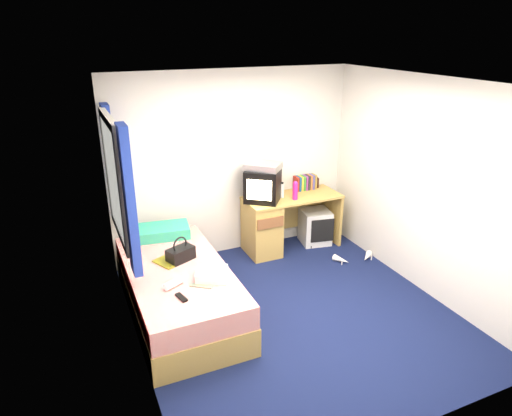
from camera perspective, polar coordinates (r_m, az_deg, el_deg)
name	(u,v)px	position (r m, az deg, el deg)	size (l,w,h in m)	color
ground	(293,313)	(5.03, 4.66, -12.96)	(3.40, 3.40, 0.00)	#0C1438
room_shell	(298,185)	(4.37, 5.23, 2.91)	(3.40, 3.40, 3.40)	white
bed	(179,291)	(4.94, -9.59, -10.16)	(1.01, 2.00, 0.54)	tan
pillow	(164,231)	(5.51, -11.41, -2.86)	(0.58, 0.37, 0.13)	#1C8AB8
desk	(273,223)	(6.13, 2.14, -1.86)	(1.30, 0.55, 0.75)	tan
storage_cube	(315,226)	(6.47, 7.39, -2.30)	(0.38, 0.38, 0.48)	silver
crt_tv	(263,185)	(5.87, 0.85, 2.87)	(0.57, 0.57, 0.42)	black
vcr	(263,166)	(5.80, 0.87, 5.24)	(0.44, 0.31, 0.08)	#B3B3B5
book_row	(305,183)	(6.36, 6.15, 3.19)	(0.31, 0.13, 0.20)	maroon
picture_frame	(317,182)	(6.49, 7.63, 3.24)	(0.02, 0.12, 0.14)	black
pink_water_bottle	(295,191)	(5.97, 4.92, 2.10)	(0.07, 0.07, 0.22)	#E01F85
aerosol_can	(282,190)	(6.03, 3.29, 2.20)	(0.05, 0.05, 0.19)	silver
handbag	(181,253)	(4.92, -9.41, -5.63)	(0.33, 0.26, 0.27)	black
towel	(212,274)	(4.54, -5.53, -8.27)	(0.30, 0.25, 0.10)	white
magazine	(168,262)	(4.93, -10.95, -6.61)	(0.21, 0.28, 0.01)	yellow
water_bottle	(174,283)	(4.48, -10.26, -9.26)	(0.07, 0.07, 0.20)	white
colour_swatch_fan	(201,286)	(4.46, -6.84, -9.63)	(0.22, 0.06, 0.01)	gold
remote_control	(181,297)	(4.30, -9.31, -10.97)	(0.05, 0.16, 0.02)	black
window_assembly	(118,182)	(4.76, -16.90, 3.18)	(0.11, 1.42, 1.40)	silver
white_heels	(354,258)	(6.13, 12.17, -6.17)	(0.56, 0.29, 0.09)	white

